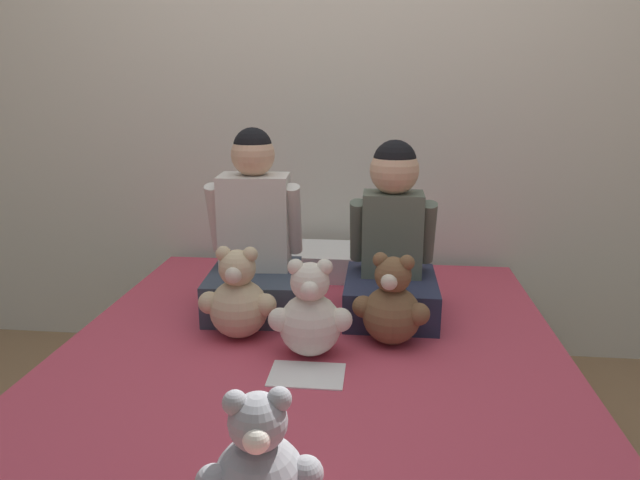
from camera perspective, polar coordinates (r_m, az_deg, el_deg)
wall_behind_bed at (r=2.60m, az=1.81°, el=15.59°), size 8.00×0.06×2.50m
bed at (r=1.83m, az=-1.16°, el=-18.34°), size 1.57×1.98×0.45m
child_on_left at (r=2.05m, az=-6.57°, el=-0.15°), size 0.34×0.40×0.65m
child_on_right at (r=2.00m, az=7.20°, el=-0.75°), size 0.32×0.37×0.61m
teddy_bear_held_by_left_child at (r=1.84m, az=-8.17°, el=-5.91°), size 0.25×0.19×0.30m
teddy_bear_held_by_right_child at (r=1.79m, az=7.19°, el=-6.58°), size 0.24×0.18×0.29m
teddy_bear_between_children at (r=1.71m, az=-0.98°, el=-7.51°), size 0.25×0.19×0.30m
teddy_bear_at_foot_of_bed at (r=1.11m, az=-6.08°, el=-21.83°), size 0.23×0.17×0.28m
pillow_at_headboard at (r=2.44m, az=1.19°, el=-2.13°), size 0.53×0.30×0.11m
sign_card at (r=1.64m, az=-1.33°, el=-13.32°), size 0.21×0.15×0.00m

